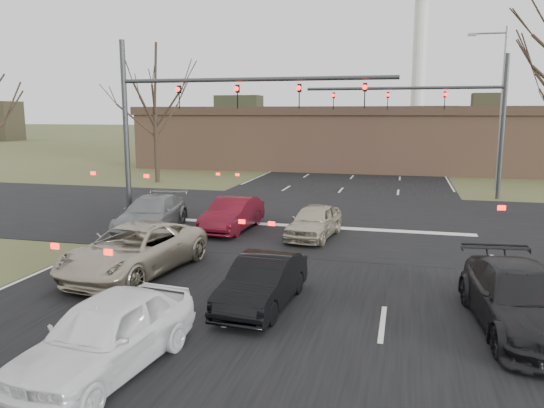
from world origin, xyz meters
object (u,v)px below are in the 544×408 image
Objects in this scene: building at (384,138)px; car_grey_ahead at (152,214)px; car_white_sedan at (106,334)px; car_charcoal_sedan at (521,300)px; car_red_ahead at (232,214)px; streetlight_right_far at (499,100)px; car_silver_suv at (134,250)px; car_black_hatch at (262,282)px; mast_arm_far at (450,109)px; car_silver_ahead at (314,221)px; mast_arm_near at (193,107)px.

building reaches higher than car_grey_ahead.
car_charcoal_sedan is at bearing 33.29° from car_white_sedan.
car_white_sedan is at bearing -79.28° from car_red_ahead.
streetlight_right_far reaches higher than car_silver_suv.
building reaches higher than car_charcoal_sedan.
mast_arm_far is at bearing 77.66° from car_black_hatch.
car_grey_ahead is (-4.74, 11.22, -0.03)m from car_white_sedan.
car_grey_ahead is (-2.20, 5.50, -0.03)m from car_silver_suv.
car_red_ahead is (-9.18, -11.41, -4.34)m from mast_arm_far.
car_white_sedan is at bearing -92.31° from car_silver_ahead.
building is at bearing 91.55° from car_white_sedan.
building is 15.75m from mast_arm_far.
streetlight_right_far is (3.14, 4.00, 0.57)m from mast_arm_far.
car_white_sedan is 8.90m from car_charcoal_sedan.
building reaches higher than car_white_sedan.
car_red_ahead is (-1.54, 12.13, -0.06)m from car_white_sedan.
car_black_hatch is 6.00m from car_charcoal_sedan.
streetlight_right_far is 2.31× the size of car_white_sedan.
car_silver_ahead is at bearing -93.20° from building.
building is 4.24× the size of streetlight_right_far.
building is at bearing 87.24° from car_silver_suv.
car_charcoal_sedan reaches higher than car_silver_ahead.
mast_arm_far is 2.24× the size of car_charcoal_sedan.
car_black_hatch is (-5.68, -19.54, -4.38)m from mast_arm_far.
car_white_sedan is 0.88× the size of car_grey_ahead.
streetlight_right_far is at bearing 43.89° from mast_arm_near.
building is 10.28× the size of car_red_ahead.
car_charcoal_sedan is 9.76m from car_silver_ahead.
car_silver_ahead is (5.73, -1.86, -4.42)m from mast_arm_near.
car_red_ahead is at bearing 179.88° from car_silver_ahead.
streetlight_right_far is (7.32, -11.00, 2.92)m from building.
car_grey_ahead is at bearing -133.56° from streetlight_right_far.
car_white_sedan is at bearing -58.47° from car_silver_suv.
mast_arm_near is at bearing 169.27° from car_silver_ahead.
mast_arm_near is at bearing 151.26° from car_red_ahead.
mast_arm_near and mast_arm_far have the same top height.
car_red_ahead is 1.08× the size of car_silver_ahead.
building reaches higher than car_silver_ahead.
car_charcoal_sedan is at bearing -39.16° from mast_arm_near.
car_white_sedan is 12.18m from car_grey_ahead.
building is at bearing 94.03° from car_silver_ahead.
car_charcoal_sedan is at bearing -89.07° from mast_arm_far.
car_silver_suv is 1.37× the size of car_black_hatch.
car_charcoal_sedan is at bearing -36.02° from car_grey_ahead.
streetlight_right_far is 2.62× the size of car_silver_ahead.
car_silver_suv is at bearing -74.56° from car_grey_ahead.
building is 28.59m from car_grey_ahead.
car_red_ahead is (-12.32, -15.41, -4.91)m from streetlight_right_far.
car_charcoal_sedan is at bearing -37.12° from car_red_ahead.
streetlight_right_far is at bearing 40.09° from car_grey_ahead.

